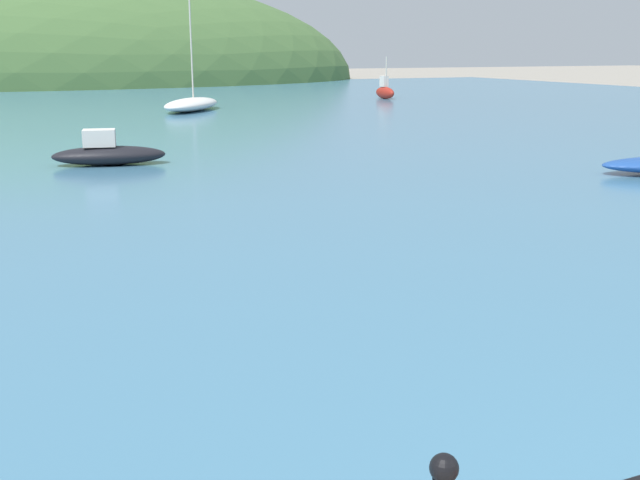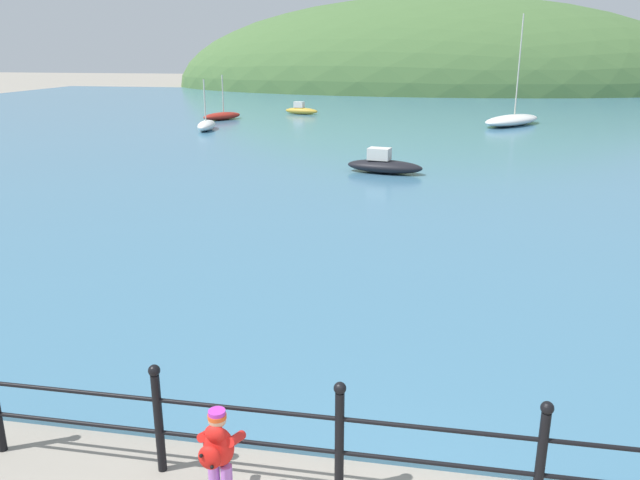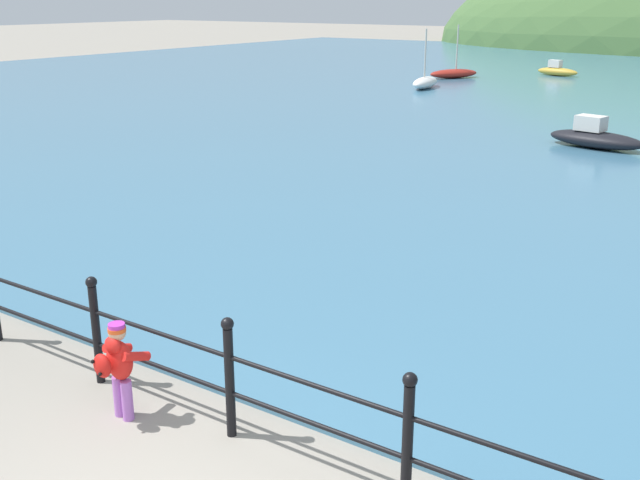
{
  "view_description": "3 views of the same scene",
  "coord_description": "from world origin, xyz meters",
  "px_view_note": "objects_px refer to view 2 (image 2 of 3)",
  "views": [
    {
      "loc": [
        -3.66,
        -0.74,
        2.77
      ],
      "look_at": [
        -0.85,
        5.68,
        0.97
      ],
      "focal_mm": 42.0,
      "sensor_mm": 36.0,
      "label": 1
    },
    {
      "loc": [
        0.45,
        -3.57,
        4.17
      ],
      "look_at": [
        -1.33,
        6.14,
        1.13
      ],
      "focal_mm": 35.0,
      "sensor_mm": 36.0,
      "label": 2
    },
    {
      "loc": [
        3.85,
        -3.13,
        3.94
      ],
      "look_at": [
        -0.94,
        3.93,
        1.17
      ],
      "focal_mm": 42.0,
      "sensor_mm": 36.0,
      "label": 3
    }
  ],
  "objects_px": {
    "boat_far_left": "(206,125)",
    "boat_green_fishing": "(301,110)",
    "boat_blue_hull": "(384,165)",
    "boat_twin_mast": "(512,120)",
    "child_in_coat": "(218,449)",
    "boat_white_sailboat": "(222,116)"
  },
  "relations": [
    {
      "from": "boat_far_left",
      "to": "boat_blue_hull",
      "type": "bearing_deg",
      "value": -44.78
    },
    {
      "from": "boat_white_sailboat",
      "to": "boat_twin_mast",
      "type": "height_order",
      "value": "boat_twin_mast"
    },
    {
      "from": "boat_green_fishing",
      "to": "child_in_coat",
      "type": "bearing_deg",
      "value": -79.21
    },
    {
      "from": "boat_twin_mast",
      "to": "boat_white_sailboat",
      "type": "bearing_deg",
      "value": -179.27
    },
    {
      "from": "boat_twin_mast",
      "to": "boat_green_fishing",
      "type": "bearing_deg",
      "value": 163.23
    },
    {
      "from": "boat_far_left",
      "to": "boat_white_sailboat",
      "type": "bearing_deg",
      "value": 99.51
    },
    {
      "from": "boat_white_sailboat",
      "to": "boat_blue_hull",
      "type": "relative_size",
      "value": 1.01
    },
    {
      "from": "child_in_coat",
      "to": "boat_far_left",
      "type": "bearing_deg",
      "value": 110.51
    },
    {
      "from": "child_in_coat",
      "to": "boat_twin_mast",
      "type": "height_order",
      "value": "boat_twin_mast"
    },
    {
      "from": "boat_green_fishing",
      "to": "boat_twin_mast",
      "type": "distance_m",
      "value": 13.22
    },
    {
      "from": "boat_far_left",
      "to": "boat_green_fishing",
      "type": "distance_m",
      "value": 9.36
    },
    {
      "from": "boat_far_left",
      "to": "boat_green_fishing",
      "type": "bearing_deg",
      "value": 70.41
    },
    {
      "from": "boat_far_left",
      "to": "boat_blue_hull",
      "type": "xyz_separation_m",
      "value": [
        10.01,
        -9.93,
        0.01
      ]
    },
    {
      "from": "boat_green_fishing",
      "to": "boat_blue_hull",
      "type": "bearing_deg",
      "value": -69.87
    },
    {
      "from": "child_in_coat",
      "to": "boat_blue_hull",
      "type": "height_order",
      "value": "child_in_coat"
    },
    {
      "from": "boat_white_sailboat",
      "to": "boat_green_fishing",
      "type": "height_order",
      "value": "boat_white_sailboat"
    },
    {
      "from": "boat_far_left",
      "to": "boat_blue_hull",
      "type": "height_order",
      "value": "boat_far_left"
    },
    {
      "from": "boat_blue_hull",
      "to": "boat_twin_mast",
      "type": "bearing_deg",
      "value": 68.84
    },
    {
      "from": "boat_white_sailboat",
      "to": "boat_far_left",
      "type": "height_order",
      "value": "boat_white_sailboat"
    },
    {
      "from": "child_in_coat",
      "to": "boat_white_sailboat",
      "type": "xyz_separation_m",
      "value": [
        -10.63,
        31.06,
        -0.28
      ]
    },
    {
      "from": "child_in_coat",
      "to": "boat_green_fishing",
      "type": "relative_size",
      "value": 0.43
    },
    {
      "from": "boat_white_sailboat",
      "to": "boat_twin_mast",
      "type": "distance_m",
      "value": 16.6
    }
  ]
}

